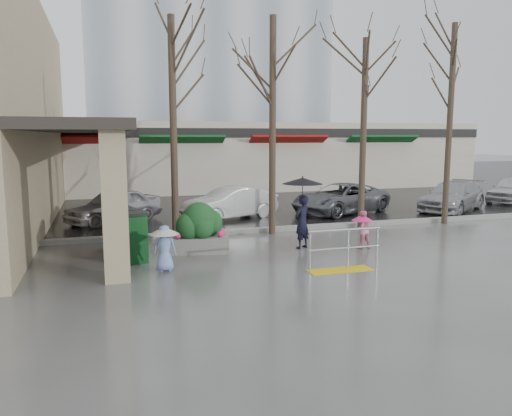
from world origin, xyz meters
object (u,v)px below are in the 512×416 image
woman (302,204)px  car_c (340,198)px  news_boxes (124,232)px  car_d (452,196)px  child_pink (362,227)px  child_blue (165,243)px  car_e (512,190)px  tree_mideast (365,88)px  car_b (230,203)px  tree_east (452,75)px  tree_midwest (273,73)px  car_a (114,206)px  planter (199,228)px  handrail (343,255)px  tree_west (172,74)px

woman → car_c: size_ratio=0.46×
news_boxes → car_d: 14.73m
news_boxes → child_pink: bearing=-24.8°
child_blue → car_e: 19.30m
tree_mideast → car_d: tree_mideast is taller
child_pink → car_b: car_b is taller
tree_mideast → tree_east: tree_east is taller
tree_midwest → woman: (0.14, -2.26, -3.93)m
car_c → car_e: 9.61m
car_a → car_b: bearing=51.2°
tree_midwest → car_e: size_ratio=1.89×
tree_midwest → car_c: 7.07m
car_a → child_pink: bearing=13.9°
planter → child_blue: bearing=-124.4°
child_pink → car_c: size_ratio=0.24×
tree_midwest → car_a: bearing=141.9°
child_pink → child_blue: bearing=2.2°
tree_east → woman: tree_east is taller
tree_midwest → news_boxes: (-4.84, -1.67, -4.57)m
handrail → car_d: car_d is taller
tree_mideast → child_pink: bearing=-118.4°
car_a → car_e: (18.76, 0.10, 0.00)m
handrail → tree_mideast: 7.28m
planter → car_b: bearing=66.9°
tree_midwest → car_c: tree_midwest is taller
car_a → car_d: bearing=53.5°
handrail → tree_midwest: tree_midwest is taller
car_b → woman: bearing=-12.9°
woman → child_blue: size_ratio=1.86×
child_pink → car_a: size_ratio=0.30×
tree_west → car_e: 18.00m
car_d → car_e: size_ratio=1.17×
tree_east → car_b: 9.39m
car_b → tree_west: bearing=-58.4°
handrail → tree_mideast: tree_mideast is taller
handrail → car_b: size_ratio=0.50×
child_pink → news_boxes: size_ratio=0.45×
child_blue → tree_west: bearing=-92.8°
tree_west → news_boxes: bearing=-134.4°
tree_midwest → car_d: bearing=16.1°
tree_east → handrail: bearing=-144.1°
tree_midwest → news_boxes: size_ratio=2.88×
tree_mideast → child_blue: size_ratio=5.74×
child_pink → car_c: 6.58m
planter → tree_midwest: bearing=33.7°
car_c → car_e: (9.59, 0.64, 0.00)m
tree_west → car_c: 9.26m
handrail → tree_east: 9.60m
tree_east → news_boxes: bearing=-171.8°
tree_east → news_boxes: 12.67m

